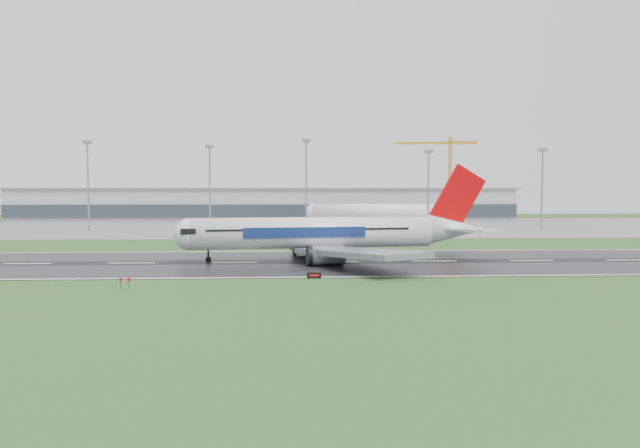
{
  "coord_description": "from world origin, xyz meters",
  "views": [
    {
      "loc": [
        10.32,
        -121.55,
        14.1
      ],
      "look_at": [
        17.57,
        12.0,
        7.0
      ],
      "focal_mm": 34.52,
      "sensor_mm": 36.0,
      "label": 1
    }
  ],
  "objects": [
    {
      "name": "floodmast_2",
      "position": [
        -17.1,
        100.0,
        14.72
      ],
      "size": [
        0.64,
        0.64,
        29.43
      ],
      "primitive_type": "cylinder",
      "color": "gray",
      "rests_on": "ground"
    },
    {
      "name": "runway_sign",
      "position": [
        14.71,
        -23.16,
        0.52
      ],
      "size": [
        2.31,
        0.63,
        1.04
      ],
      "primitive_type": null,
      "rotation": [
        0.0,
        0.0,
        0.16
      ],
      "color": "black",
      "rests_on": "ground"
    },
    {
      "name": "apron",
      "position": [
        0.0,
        125.0,
        0.04
      ],
      "size": [
        400.0,
        130.0,
        0.08
      ],
      "primitive_type": "cube",
      "color": "slate",
      "rests_on": "ground"
    },
    {
      "name": "floodmast_3",
      "position": [
        17.39,
        100.0,
        15.85
      ],
      "size": [
        0.64,
        0.64,
        31.71
      ],
      "primitive_type": "cylinder",
      "color": "gray",
      "rests_on": "ground"
    },
    {
      "name": "runway",
      "position": [
        0.0,
        0.0,
        0.05
      ],
      "size": [
        400.0,
        45.0,
        0.1
      ],
      "primitive_type": "cube",
      "color": "black",
      "rests_on": "ground"
    },
    {
      "name": "ground",
      "position": [
        0.0,
        0.0,
        0.0
      ],
      "size": [
        520.0,
        520.0,
        0.0
      ],
      "primitive_type": "plane",
      "color": "#26501D",
      "rests_on": "ground"
    },
    {
      "name": "tower_crane",
      "position": [
        96.71,
        200.0,
        21.4
      ],
      "size": [
        42.97,
        10.02,
        42.81
      ],
      "primitive_type": null,
      "rotation": [
        0.0,
        0.0,
        -0.18
      ],
      "color": "gold",
      "rests_on": "ground"
    },
    {
      "name": "floodmast_5",
      "position": [
        104.22,
        100.0,
        14.37
      ],
      "size": [
        0.64,
        0.64,
        28.74
      ],
      "primitive_type": "cylinder",
      "color": "gray",
      "rests_on": "ground"
    },
    {
      "name": "terminal",
      "position": [
        0.0,
        185.0,
        7.5
      ],
      "size": [
        240.0,
        36.0,
        15.0
      ],
      "primitive_type": "cube",
      "color": "#969AA1",
      "rests_on": "ground"
    },
    {
      "name": "floodmast_4",
      "position": [
        61.92,
        100.0,
        13.97
      ],
      "size": [
        0.64,
        0.64,
        27.95
      ],
      "primitive_type": "cylinder",
      "color": "gray",
      "rests_on": "ground"
    },
    {
      "name": "main_airliner",
      "position": [
        20.12,
        3.52,
        9.59
      ],
      "size": [
        71.63,
        68.99,
        18.98
      ],
      "primitive_type": null,
      "rotation": [
        0.0,
        0.0,
        0.13
      ],
      "color": "silver",
      "rests_on": "runway"
    },
    {
      "name": "floodmast_1",
      "position": [
        -59.77,
        100.0,
        15.38
      ],
      "size": [
        0.64,
        0.64,
        30.76
      ],
      "primitive_type": "cylinder",
      "color": "gray",
      "rests_on": "ground"
    },
    {
      "name": "parked_airliner",
      "position": [
        47.15,
        118.51,
        9.5
      ],
      "size": [
        79.96,
        77.17,
        18.84
      ],
      "primitive_type": null,
      "rotation": [
        0.0,
        0.0,
        -0.32
      ],
      "color": "white",
      "rests_on": "apron"
    }
  ]
}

